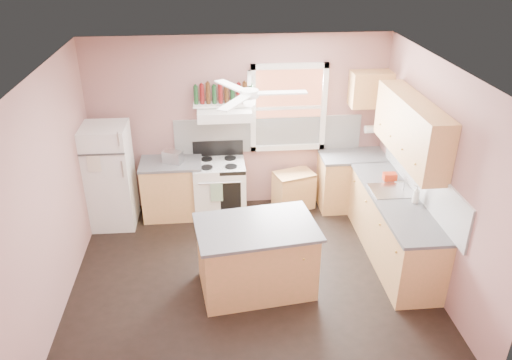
{
  "coord_description": "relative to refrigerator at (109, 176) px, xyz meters",
  "views": [
    {
      "loc": [
        -0.41,
        -5.17,
        4.05
      ],
      "look_at": [
        0.1,
        0.3,
        1.25
      ],
      "focal_mm": 35.0,
      "sensor_mm": 36.0,
      "label": 1
    }
  ],
  "objects": [
    {
      "name": "stove",
      "position": [
        1.61,
        0.14,
        -0.35
      ],
      "size": [
        0.78,
        0.65,
        0.86
      ],
      "primitive_type": "cube",
      "rotation": [
        0.0,
        0.0,
        0.01
      ],
      "color": "white",
      "rests_on": "floor"
    },
    {
      "name": "range_hood",
      "position": [
        1.72,
        0.22,
        0.84
      ],
      "size": [
        0.78,
        0.5,
        0.14
      ],
      "primitive_type": "cube",
      "color": "white",
      "rests_on": "wall_back"
    },
    {
      "name": "faucet",
      "position": [
        4.05,
        -1.03,
        0.19
      ],
      "size": [
        0.03,
        0.03,
        0.14
      ],
      "primitive_type": "cylinder",
      "color": "silver",
      "rests_on": "sink"
    },
    {
      "name": "soap_bottle",
      "position": [
        4.08,
        -1.37,
        0.24
      ],
      "size": [
        0.13,
        0.13,
        0.24
      ],
      "primitive_type": "imported",
      "rotation": [
        0.0,
        0.0,
        4.07
      ],
      "color": "silver",
      "rests_on": "counter_right"
    },
    {
      "name": "counter_corner",
      "position": [
        3.7,
        0.17,
        0.1
      ],
      "size": [
        1.02,
        0.62,
        0.04
      ],
      "primitive_type": "cube",
      "color": "#515154",
      "rests_on": "base_cabinet_corner"
    },
    {
      "name": "island",
      "position": [
        2.01,
        -1.73,
        -0.35
      ],
      "size": [
        1.44,
        1.01,
        0.86
      ],
      "primitive_type": "cube",
      "rotation": [
        0.0,
        0.0,
        0.13
      ],
      "color": "tan",
      "rests_on": "floor"
    },
    {
      "name": "island_top",
      "position": [
        2.01,
        -1.73,
        0.1
      ],
      "size": [
        1.53,
        1.1,
        0.04
      ],
      "primitive_type": "cube",
      "rotation": [
        0.0,
        0.0,
        0.13
      ],
      "color": "#515154",
      "rests_on": "island"
    },
    {
      "name": "upper_cabinet_corner",
      "position": [
        3.9,
        0.3,
        1.12
      ],
      "size": [
        0.6,
        0.33,
        0.52
      ],
      "primitive_type": "cube",
      "color": "tan",
      "rests_on": "wall_back"
    },
    {
      "name": "base_cabinet_right",
      "position": [
        3.9,
        -1.23,
        -0.35
      ],
      "size": [
        0.6,
        2.2,
        0.86
      ],
      "primitive_type": "cube",
      "color": "tan",
      "rests_on": "floor"
    },
    {
      "name": "refrigerator",
      "position": [
        0.0,
        0.0,
        0.0
      ],
      "size": [
        0.67,
        0.65,
        1.57
      ],
      "primitive_type": "cube",
      "rotation": [
        0.0,
        0.0,
        -0.01
      ],
      "color": "white",
      "rests_on": "floor"
    },
    {
      "name": "ceiling_fan_hub",
      "position": [
        1.95,
        -1.53,
        1.67
      ],
      "size": [
        0.2,
        0.2,
        0.08
      ],
      "primitive_type": "cylinder",
      "color": "white",
      "rests_on": "ceiling"
    },
    {
      "name": "paper_towel",
      "position": [
        4.02,
        0.33,
        0.47
      ],
      "size": [
        0.26,
        0.12,
        0.12
      ],
      "primitive_type": "cylinder",
      "rotation": [
        0.0,
        1.57,
        0.0
      ],
      "color": "white",
      "rests_on": "wall_back"
    },
    {
      "name": "window_view",
      "position": [
        2.7,
        0.45,
        0.82
      ],
      "size": [
        1.0,
        0.02,
        1.2
      ],
      "primitive_type": "cube",
      "color": "brown",
      "rests_on": "wall_back"
    },
    {
      "name": "base_cabinet_left",
      "position": [
        0.89,
        0.17,
        -0.35
      ],
      "size": [
        0.9,
        0.6,
        0.86
      ],
      "primitive_type": "cube",
      "color": "tan",
      "rests_on": "floor"
    },
    {
      "name": "counter_left",
      "position": [
        0.89,
        0.17,
        0.1
      ],
      "size": [
        0.92,
        0.62,
        0.04
      ],
      "primitive_type": "cube",
      "color": "#515154",
      "rests_on": "base_cabinet_left"
    },
    {
      "name": "toaster",
      "position": [
        0.93,
        0.15,
        0.21
      ],
      "size": [
        0.32,
        0.26,
        0.18
      ],
      "primitive_type": "cube",
      "rotation": [
        0.0,
        0.0,
        -0.42
      ],
      "color": "silver",
      "rests_on": "counter_left"
    },
    {
      "name": "backsplash_right",
      "position": [
        4.18,
        -1.23,
        0.39
      ],
      "size": [
        0.03,
        2.6,
        0.55
      ],
      "primitive_type": "cube",
      "color": "white",
      "rests_on": "wall_right"
    },
    {
      "name": "backsplash_back",
      "position": [
        2.4,
        0.46,
        0.39
      ],
      "size": [
        2.9,
        0.03,
        0.55
      ],
      "primitive_type": "cube",
      "color": "white",
      "rests_on": "wall_back"
    },
    {
      "name": "wall_right",
      "position": [
        4.22,
        -1.53,
        0.57
      ],
      "size": [
        0.05,
        4.0,
        2.7
      ],
      "primitive_type": "cube",
      "color": "#946762",
      "rests_on": "ground"
    },
    {
      "name": "base_cabinet_corner",
      "position": [
        3.7,
        0.17,
        -0.35
      ],
      "size": [
        1.0,
        0.6,
        0.86
      ],
      "primitive_type": "cube",
      "color": "tan",
      "rests_on": "floor"
    },
    {
      "name": "red_caddy",
      "position": [
        3.97,
        -0.71,
        0.17
      ],
      "size": [
        0.19,
        0.13,
        0.1
      ],
      "primitive_type": "cube",
      "rotation": [
        0.0,
        0.0,
        -0.05
      ],
      "color": "#B42B0F",
      "rests_on": "counter_right"
    },
    {
      "name": "ceiling",
      "position": [
        1.95,
        -1.53,
        1.92
      ],
      "size": [
        4.5,
        4.5,
        0.0
      ],
      "primitive_type": "plane",
      "color": "white",
      "rests_on": "ground"
    },
    {
      "name": "upper_cabinet_right",
      "position": [
        4.03,
        -1.03,
        1.0
      ],
      "size": [
        0.33,
        1.8,
        0.76
      ],
      "primitive_type": "cube",
      "color": "tan",
      "rests_on": "wall_right"
    },
    {
      "name": "cart",
      "position": [
        2.79,
        0.22,
        -0.48
      ],
      "size": [
        0.69,
        0.56,
        0.6
      ],
      "primitive_type": "cube",
      "rotation": [
        0.0,
        0.0,
        0.3
      ],
      "color": "tan",
      "rests_on": "floor"
    },
    {
      "name": "wall_left",
      "position": [
        -0.32,
        -1.53,
        0.57
      ],
      "size": [
        0.05,
        4.0,
        2.7
      ],
      "primitive_type": "cube",
      "color": "#946762",
      "rests_on": "ground"
    },
    {
      "name": "floor",
      "position": [
        1.95,
        -1.53,
        -0.78
      ],
      "size": [
        4.5,
        4.5,
        0.0
      ],
      "primitive_type": "plane",
      "color": "black",
      "rests_on": "ground"
    },
    {
      "name": "wine_bottles",
      "position": [
        1.72,
        0.34,
        1.1
      ],
      "size": [
        0.86,
        0.06,
        0.31
      ],
      "color": "#143819",
      "rests_on": "bottle_shelf"
    },
    {
      "name": "wall_back",
      "position": [
        1.95,
        0.5,
        0.57
      ],
      "size": [
        4.5,
        0.05,
        2.7
      ],
      "primitive_type": "cube",
      "color": "#946762",
      "rests_on": "ground"
    },
    {
      "name": "sink",
      "position": [
        3.89,
        -1.03,
        0.11
      ],
      "size": [
        0.55,
        0.45,
        0.03
      ],
      "primitive_type": "cube",
      "color": "silver",
      "rests_on": "counter_right"
    },
    {
      "name": "bottle_shelf",
      "position": [
        1.72,
        0.34,
        0.94
      ],
      "size": [
        0.9,
        0.26,
        0.03
      ],
      "primitive_type": "cube",
      "color": "white",
      "rests_on": "range_hood"
    },
    {
      "name": "window_frame",
      "position": [
        2.7,
        0.43,
        0.82
      ],
      "size": [
        1.16,
        0.07,
        1.36
      ],
      "primitive_type": "cube",
      "color": "white",
      "rests_on": "wall_back"
    },
    {
      "name": "counter_right",
      "position": [
        3.89,
        -1.23,
        0.1
      ],
      "size": [
        0.62,
        2.22,
        0.04
      ],
      "primitive_type": "cube",
      "color": "#515154",
      "rests_on": "base_cabinet_right"
    }
  ]
}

